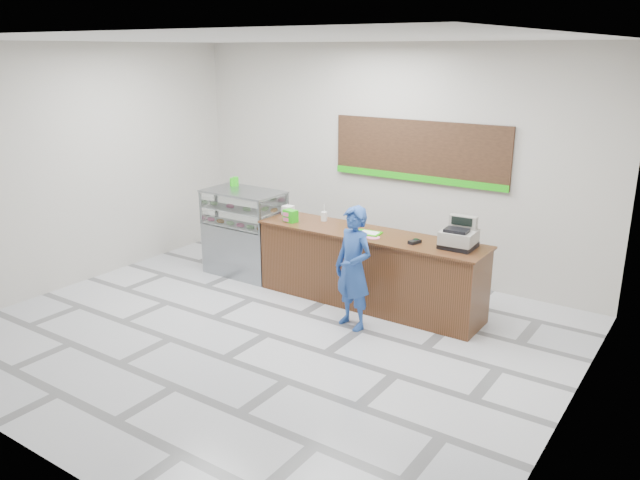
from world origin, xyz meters
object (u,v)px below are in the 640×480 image
Objects in this scene: serving_tray at (368,233)px; customer at (353,268)px; cash_register at (459,236)px; sales_counter at (368,269)px; display_case at (245,232)px.

customer reaches higher than serving_tray.
customer is (-1.03, -0.80, -0.39)m from cash_register.
cash_register is 0.29× the size of customer.
display_case reaches higher than sales_counter.
display_case is at bearing -179.99° from sales_counter.
customer reaches higher than cash_register.
sales_counter is at bearing 0.01° from display_case.
cash_register is at bearing 1.13° from display_case.
display_case is 0.85× the size of customer.
cash_register is at bearing -1.70° from serving_tray.
sales_counter is at bearing 120.72° from customer.
sales_counter is 1.40m from cash_register.
sales_counter is 2.07× the size of customer.
cash_register reaches higher than sales_counter.
serving_tray is at bearing -79.06° from sales_counter.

